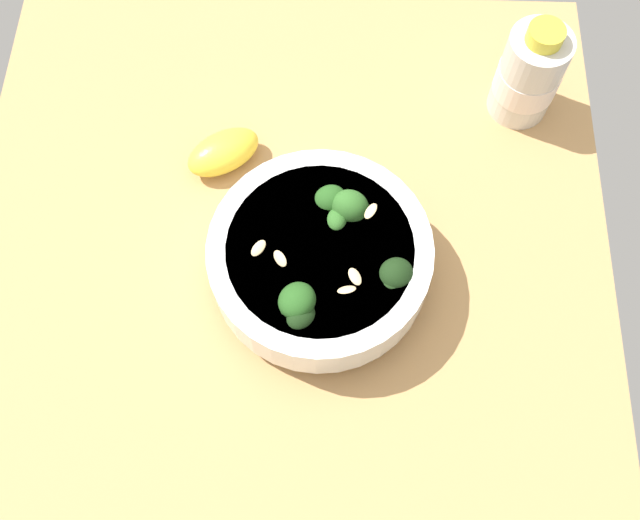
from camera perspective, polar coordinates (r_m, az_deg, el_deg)
name	(u,v)px	position (r cm, az deg, el deg)	size (l,w,h in cm)	color
ground_plane	(287,255)	(79.41, -2.57, 0.41)	(68.56, 68.56, 4.58)	tan
bowl_of_broccoli	(322,259)	(71.84, 0.13, 0.09)	(21.94, 21.94, 9.23)	white
lemon_wedge	(223,152)	(81.07, -7.58, 8.37)	(8.37, 4.67, 3.90)	yellow
bottle_tall	(529,75)	(84.72, 16.03, 13.77)	(6.96, 6.96, 12.80)	beige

